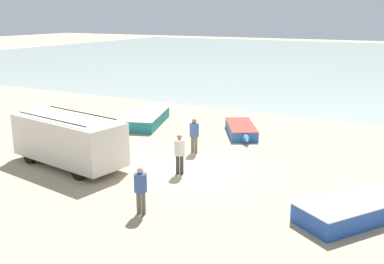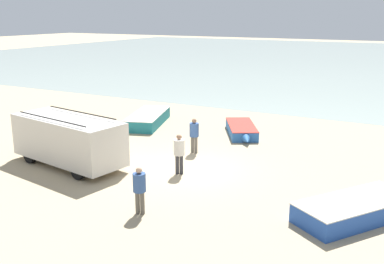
# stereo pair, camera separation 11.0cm
# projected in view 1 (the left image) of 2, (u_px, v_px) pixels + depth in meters

# --- Properties ---
(ground_plane) EXTENTS (200.00, 200.00, 0.00)m
(ground_plane) POSITION_uv_depth(u_px,v_px,m) (188.00, 170.00, 18.85)
(ground_plane) COLOR tan
(sea_water) EXTENTS (120.00, 80.00, 0.01)m
(sea_water) POSITION_uv_depth(u_px,v_px,m) (363.00, 60.00, 63.26)
(sea_water) COLOR #99A89E
(sea_water) RESTS_ON ground_plane
(parked_van) EXTENTS (5.68, 2.84, 2.23)m
(parked_van) POSITION_uv_depth(u_px,v_px,m) (68.00, 139.00, 19.08)
(parked_van) COLOR beige
(parked_van) RESTS_ON ground_plane
(fishing_rowboat_0) EXTENTS (3.66, 4.66, 0.65)m
(fishing_rowboat_0) POSITION_uv_depth(u_px,v_px,m) (360.00, 208.00, 14.36)
(fishing_rowboat_0) COLOR #234CA3
(fishing_rowboat_0) RESTS_ON ground_plane
(fishing_rowboat_1) EXTENTS (3.01, 5.48, 0.68)m
(fishing_rowboat_1) POSITION_uv_depth(u_px,v_px,m) (148.00, 118.00, 26.61)
(fishing_rowboat_1) COLOR #1E757F
(fishing_rowboat_1) RESTS_ON ground_plane
(fishing_rowboat_2) EXTENTS (2.89, 4.09, 0.54)m
(fishing_rowboat_2) POSITION_uv_depth(u_px,v_px,m) (241.00, 130.00, 24.21)
(fishing_rowboat_2) COLOR #2D66AD
(fishing_rowboat_2) RESTS_ON ground_plane
(fisherman_0) EXTENTS (0.44, 0.44, 1.68)m
(fisherman_0) POSITION_uv_depth(u_px,v_px,m) (180.00, 150.00, 18.09)
(fisherman_0) COLOR #38383D
(fisherman_0) RESTS_ON ground_plane
(fisherman_1) EXTENTS (0.43, 0.43, 1.65)m
(fisherman_1) POSITION_uv_depth(u_px,v_px,m) (194.00, 133.00, 20.86)
(fisherman_1) COLOR #5B564C
(fisherman_1) RESTS_ON ground_plane
(fisherman_2) EXTENTS (0.42, 0.42, 1.61)m
(fisherman_2) POSITION_uv_depth(u_px,v_px,m) (141.00, 186.00, 14.46)
(fisherman_2) COLOR #5B564C
(fisherman_2) RESTS_ON ground_plane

